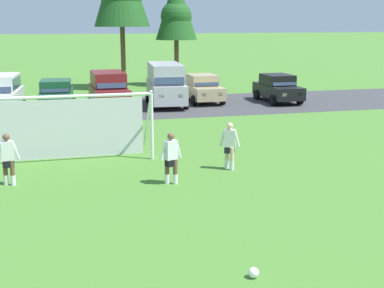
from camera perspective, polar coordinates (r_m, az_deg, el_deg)
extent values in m
plane|color=#477A2D|center=(19.58, -4.31, -1.49)|extent=(400.00, 400.00, 0.00)
cube|color=#3D3D3F|center=(31.03, -8.13, 3.93)|extent=(52.00, 8.40, 0.01)
sphere|color=white|center=(10.74, 6.76, -13.82)|extent=(0.22, 0.22, 0.22)
sphere|color=black|center=(10.73, 6.76, -13.80)|extent=(0.08, 0.08, 0.08)
sphere|color=red|center=(10.76, 7.07, -13.78)|extent=(0.07, 0.07, 0.07)
cylinder|color=white|center=(19.11, -4.42, 1.90)|extent=(0.12, 0.12, 2.44)
cylinder|color=white|center=(18.63, -15.68, 4.95)|extent=(7.32, 0.16, 0.12)
cylinder|color=white|center=(19.96, -4.89, 2.73)|extent=(0.09, 1.94, 2.46)
cube|color=silver|center=(19.84, -15.40, 1.52)|extent=(6.95, 0.08, 2.20)
cylinder|color=brown|center=(17.11, -19.06, -3.00)|extent=(0.14, 0.14, 0.80)
cylinder|color=brown|center=(17.22, -19.75, -2.95)|extent=(0.14, 0.14, 0.80)
cylinder|color=white|center=(17.18, -19.00, -3.77)|extent=(0.15, 0.15, 0.32)
cylinder|color=white|center=(17.28, -19.69, -3.72)|extent=(0.15, 0.15, 0.32)
cube|color=black|center=(17.08, -19.49, -1.94)|extent=(0.37, 0.27, 0.28)
cube|color=silver|center=(16.99, -19.59, -0.71)|extent=(0.41, 0.29, 0.60)
sphere|color=brown|center=(16.90, -19.70, 0.71)|extent=(0.22, 0.22, 0.22)
cylinder|color=silver|center=(16.97, -18.74, -0.73)|extent=(0.24, 0.12, 0.55)
cylinder|color=brown|center=(16.31, -1.85, -3.04)|extent=(0.14, 0.14, 0.80)
cylinder|color=brown|center=(16.33, -2.76, -3.02)|extent=(0.14, 0.14, 0.80)
cylinder|color=white|center=(16.37, -1.84, -3.85)|extent=(0.15, 0.15, 0.32)
cylinder|color=white|center=(16.40, -2.75, -3.83)|extent=(0.15, 0.15, 0.32)
cube|color=black|center=(16.23, -2.31, -1.95)|extent=(0.40, 0.33, 0.28)
cube|color=white|center=(16.14, -2.33, -0.65)|extent=(0.44, 0.36, 0.60)
sphere|color=brown|center=(16.04, -2.34, 0.84)|extent=(0.22, 0.22, 0.22)
cylinder|color=white|center=(16.24, -1.51, -0.62)|extent=(0.25, 0.17, 0.55)
cylinder|color=white|center=(16.04, -3.15, -0.81)|extent=(0.25, 0.17, 0.55)
cylinder|color=beige|center=(17.85, 4.40, -1.63)|extent=(0.14, 0.14, 0.80)
cylinder|color=beige|center=(18.06, 3.83, -1.44)|extent=(0.14, 0.14, 0.80)
cylinder|color=white|center=(17.91, 4.39, -2.37)|extent=(0.15, 0.15, 0.32)
cylinder|color=white|center=(18.12, 3.82, -2.17)|extent=(0.15, 0.15, 0.32)
cube|color=black|center=(17.88, 4.13, -0.54)|extent=(0.40, 0.34, 0.28)
cube|color=silver|center=(17.79, 4.15, 0.65)|extent=(0.44, 0.37, 0.60)
sphere|color=beige|center=(17.70, 4.17, 2.01)|extent=(0.22, 0.22, 0.22)
cylinder|color=silver|center=(17.73, 4.94, 0.53)|extent=(0.25, 0.18, 0.55)
cylinder|color=silver|center=(17.86, 3.36, 0.64)|extent=(0.25, 0.18, 0.55)
cube|color=silver|center=(30.18, -20.24, 4.55)|extent=(2.26, 4.74, 1.00)
cube|color=silver|center=(30.27, -20.31, 6.33)|extent=(1.98, 3.13, 0.84)
cube|color=#28384C|center=(30.12, -18.65, 6.43)|extent=(0.24, 2.55, 0.59)
cube|color=white|center=(27.88, -20.00, 4.02)|extent=(0.29, 0.10, 0.20)
cube|color=#B21414|center=(32.30, -18.63, 5.29)|extent=(0.29, 0.10, 0.20)
cylinder|color=black|center=(28.71, -18.79, 3.24)|extent=(0.29, 0.66, 0.64)
cylinder|color=black|center=(31.49, -18.01, 4.13)|extent=(0.29, 0.66, 0.64)
cube|color=#194C2D|center=(30.89, -14.64, 4.90)|extent=(2.04, 4.30, 0.76)
cube|color=#194C2D|center=(30.95, -14.70, 6.22)|extent=(1.77, 2.19, 0.64)
cube|color=#28384C|center=(29.99, -14.81, 5.96)|extent=(1.55, 0.40, 0.55)
cube|color=#28384C|center=(30.90, -13.14, 6.30)|extent=(0.14, 1.78, 0.45)
cube|color=white|center=(28.82, -13.90, 4.47)|extent=(0.28, 0.10, 0.20)
cube|color=white|center=(28.89, -15.86, 4.37)|extent=(0.28, 0.10, 0.20)
cube|color=#B21414|center=(32.89, -13.58, 5.54)|extent=(0.28, 0.10, 0.20)
cube|color=#B21414|center=(32.95, -15.30, 5.45)|extent=(0.28, 0.10, 0.20)
cylinder|color=black|center=(29.61, -13.00, 3.90)|extent=(0.28, 0.65, 0.64)
cylinder|color=black|center=(29.73, -16.48, 3.73)|extent=(0.28, 0.65, 0.64)
cylinder|color=black|center=(32.18, -12.87, 4.64)|extent=(0.28, 0.65, 0.64)
cylinder|color=black|center=(32.30, -16.06, 4.48)|extent=(0.28, 0.65, 0.64)
cube|color=maroon|center=(30.44, -9.09, 5.27)|extent=(2.06, 4.66, 1.00)
cube|color=maroon|center=(30.52, -9.20, 7.03)|extent=(1.85, 3.06, 0.84)
cube|color=#28384C|center=(29.12, -8.84, 6.71)|extent=(1.63, 0.43, 0.71)
cube|color=#28384C|center=(30.64, -7.55, 7.11)|extent=(0.13, 2.55, 0.59)
cube|color=white|center=(28.28, -7.45, 4.83)|extent=(0.28, 0.09, 0.20)
cube|color=white|center=(28.15, -9.56, 4.71)|extent=(0.28, 0.09, 0.20)
cube|color=#B21414|center=(32.72, -8.69, 5.93)|extent=(0.28, 0.09, 0.20)
cube|color=#B21414|center=(32.60, -10.52, 5.83)|extent=(0.28, 0.09, 0.20)
cylinder|color=black|center=(29.25, -6.84, 4.03)|extent=(0.26, 0.65, 0.64)
cylinder|color=black|center=(29.01, -10.55, 3.82)|extent=(0.26, 0.65, 0.64)
cylinder|color=black|center=(32.03, -7.69, 4.81)|extent=(0.26, 0.65, 0.64)
cylinder|color=black|center=(31.81, -11.08, 4.63)|extent=(0.26, 0.65, 0.64)
cube|color=#B2B2BC|center=(31.45, -2.87, 5.77)|extent=(2.33, 4.94, 1.10)
cube|color=#B2B2BC|center=(31.53, -2.94, 7.80)|extent=(2.12, 4.23, 1.10)
cube|color=#28384C|center=(29.58, -2.48, 7.41)|extent=(1.70, 0.59, 0.91)
cube|color=#28384C|center=(31.65, -1.29, 7.84)|extent=(0.31, 3.48, 0.77)
cube|color=white|center=(29.20, -1.25, 5.30)|extent=(0.29, 0.10, 0.20)
cube|color=white|center=(29.06, -3.37, 5.24)|extent=(0.29, 0.10, 0.20)
cube|color=#B21414|center=(33.84, -2.45, 6.40)|extent=(0.29, 0.10, 0.20)
cube|color=#B21414|center=(33.72, -4.28, 6.35)|extent=(0.29, 0.10, 0.20)
cylinder|color=black|center=(30.21, -0.67, 4.42)|extent=(0.29, 0.66, 0.64)
cylinder|color=black|center=(29.96, -4.38, 4.31)|extent=(0.29, 0.66, 0.64)
cylinder|color=black|center=(33.12, -1.49, 5.20)|extent=(0.29, 0.66, 0.64)
cylinder|color=black|center=(32.89, -4.88, 5.11)|extent=(0.29, 0.66, 0.64)
cube|color=tan|center=(32.90, 1.19, 5.82)|extent=(1.81, 4.21, 0.76)
cube|color=tan|center=(32.96, 1.12, 7.06)|extent=(1.66, 2.10, 0.64)
cube|color=#28384C|center=(32.03, 1.58, 6.84)|extent=(1.53, 0.32, 0.55)
cube|color=#28384C|center=(33.19, 2.53, 7.09)|extent=(0.05, 1.79, 0.45)
cube|color=white|center=(31.07, 3.08, 5.45)|extent=(0.28, 0.08, 0.20)
cube|color=white|center=(30.80, 1.31, 5.40)|extent=(0.28, 0.08, 0.20)
cube|color=#B21414|center=(35.00, 1.08, 6.35)|extent=(0.28, 0.08, 0.20)
cube|color=#B21414|center=(34.75, -0.50, 6.31)|extent=(0.28, 0.08, 0.20)
cylinder|color=black|center=(31.97, 3.36, 4.89)|extent=(0.24, 0.64, 0.64)
cylinder|color=black|center=(31.48, 0.22, 4.78)|extent=(0.24, 0.64, 0.64)
cylinder|color=black|center=(34.44, 2.06, 5.51)|extent=(0.24, 0.64, 0.64)
cylinder|color=black|center=(33.98, -0.87, 5.42)|extent=(0.24, 0.64, 0.64)
cube|color=black|center=(33.42, 9.39, 5.76)|extent=(1.85, 4.22, 0.76)
cube|color=black|center=(33.48, 9.33, 6.99)|extent=(1.68, 2.12, 0.64)
cube|color=#28384C|center=(32.60, 10.03, 6.76)|extent=(1.53, 0.33, 0.55)
cube|color=#28384C|center=(33.83, 10.64, 7.00)|extent=(0.06, 1.79, 0.45)
cube|color=white|center=(31.78, 11.73, 5.37)|extent=(0.28, 0.08, 0.20)
cube|color=white|center=(31.36, 10.11, 5.34)|extent=(0.28, 0.08, 0.20)
cube|color=#B21414|center=(35.48, 8.76, 6.30)|extent=(0.28, 0.08, 0.20)
cube|color=#B21414|center=(35.10, 7.27, 6.27)|extent=(0.28, 0.08, 0.20)
cylinder|color=black|center=(32.69, 11.74, 4.83)|extent=(0.25, 0.64, 0.64)
cylinder|color=black|center=(31.93, 8.84, 4.75)|extent=(0.25, 0.64, 0.64)
cylinder|color=black|center=(35.02, 9.85, 5.46)|extent=(0.25, 0.64, 0.64)
cylinder|color=black|center=(34.31, 7.10, 5.39)|extent=(0.25, 0.64, 0.64)
cylinder|color=brown|center=(40.09, -7.54, 9.35)|extent=(0.36, 0.36, 4.59)
cylinder|color=brown|center=(41.56, -1.70, 8.89)|extent=(0.36, 0.36, 3.58)
cone|color=#1E511E|center=(41.45, -1.75, 14.83)|extent=(3.22, 3.22, 5.01)
sphere|color=#1E511E|center=(41.44, -1.74, 13.79)|extent=(2.42, 2.42, 2.42)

